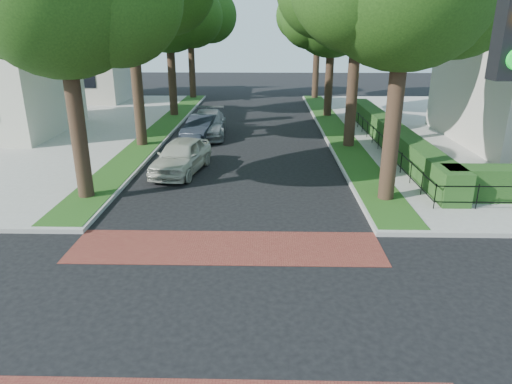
% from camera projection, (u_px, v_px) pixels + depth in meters
% --- Properties ---
extents(ground, '(120.00, 120.00, 0.00)m').
position_uv_depth(ground, '(215.00, 312.00, 10.21)').
color(ground, black).
rests_on(ground, ground).
extents(crosswalk_far, '(9.00, 2.20, 0.01)m').
position_uv_depth(crosswalk_far, '(227.00, 247.00, 13.22)').
color(crosswalk_far, maroon).
rests_on(crosswalk_far, ground).
extents(grass_strip_ne, '(1.60, 29.80, 0.02)m').
position_uv_depth(grass_strip_ne, '(335.00, 129.00, 28.03)').
color(grass_strip_ne, '#1F4714').
rests_on(grass_strip_ne, sidewalk_ne).
extents(grass_strip_nw, '(1.60, 29.80, 0.02)m').
position_uv_depth(grass_strip_nw, '(161.00, 129.00, 28.25)').
color(grass_strip_nw, '#1F4714').
rests_on(grass_strip_nw, sidewalk_nw).
extents(tree_right_far, '(7.25, 6.23, 9.74)m').
position_uv_depth(tree_right_far, '(333.00, 14.00, 30.58)').
color(tree_right_far, black).
rests_on(tree_right_far, sidewalk_ne).
extents(tree_right_back, '(7.50, 6.45, 10.20)m').
position_uv_depth(tree_right_back, '(319.00, 13.00, 38.93)').
color(tree_right_back, black).
rests_on(tree_right_back, sidewalk_ne).
extents(tree_left_far, '(7.00, 6.02, 9.86)m').
position_uv_depth(tree_left_far, '(170.00, 11.00, 30.73)').
color(tree_left_far, black).
rests_on(tree_left_far, sidewalk_nw).
extents(tree_left_back, '(7.75, 6.66, 10.44)m').
position_uv_depth(tree_left_back, '(191.00, 11.00, 39.12)').
color(tree_left_back, black).
rests_on(tree_left_back, sidewalk_nw).
extents(hedge_main_road, '(1.00, 18.00, 1.20)m').
position_uv_depth(hedge_main_road, '(391.00, 135.00, 23.92)').
color(hedge_main_road, '#163F16').
rests_on(hedge_main_road, sidewalk_ne).
extents(fence_main_road, '(0.06, 18.00, 0.90)m').
position_uv_depth(fence_main_road, '(376.00, 137.00, 23.99)').
color(fence_main_road, black).
rests_on(fence_main_road, sidewalk_ne).
extents(house_left_far, '(10.00, 9.00, 10.14)m').
position_uv_depth(house_left_far, '(72.00, 41.00, 38.96)').
color(house_left_far, beige).
rests_on(house_left_far, sidewalk_nw).
extents(parked_car_front, '(2.47, 4.58, 1.48)m').
position_uv_depth(parked_car_front, '(181.00, 156.00, 19.92)').
color(parked_car_front, '#B2B3A1').
rests_on(parked_car_front, ground).
extents(parked_car_middle, '(2.07, 4.26, 1.35)m').
position_uv_depth(parked_car_middle, '(202.00, 128.00, 26.04)').
color(parked_car_middle, black).
rests_on(parked_car_middle, ground).
extents(parked_car_rear, '(2.30, 5.10, 1.45)m').
position_uv_depth(parked_car_rear, '(208.00, 124.00, 26.81)').
color(parked_car_rear, gray).
rests_on(parked_car_rear, ground).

